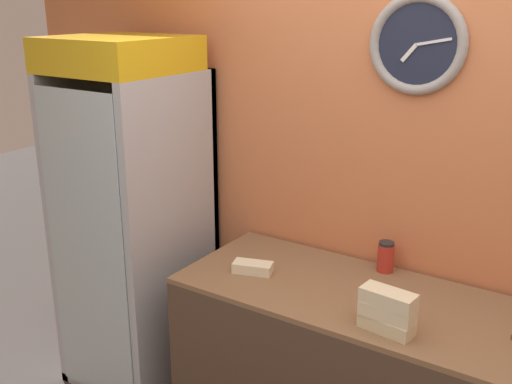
% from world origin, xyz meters
% --- Properties ---
extents(wall_back, '(5.20, 0.10, 2.70)m').
position_xyz_m(wall_back, '(-0.00, 1.31, 1.36)').
color(wall_back, '#D17547').
rests_on(wall_back, ground_plane).
extents(beverage_cooler, '(0.65, 0.72, 1.99)m').
position_xyz_m(beverage_cooler, '(-1.53, 0.94, 1.08)').
color(beverage_cooler, '#B2B7BC').
rests_on(beverage_cooler, ground_plane).
extents(sandwich_stack_bottom, '(0.23, 0.12, 0.06)m').
position_xyz_m(sandwich_stack_bottom, '(0.06, 0.67, 0.93)').
color(sandwich_stack_bottom, beige).
rests_on(sandwich_stack_bottom, prep_counter).
extents(sandwich_stack_middle, '(0.22, 0.11, 0.06)m').
position_xyz_m(sandwich_stack_middle, '(0.06, 0.67, 0.99)').
color(sandwich_stack_middle, beige).
rests_on(sandwich_stack_middle, sandwich_stack_bottom).
extents(sandwich_stack_top, '(0.23, 0.12, 0.06)m').
position_xyz_m(sandwich_stack_top, '(0.06, 0.67, 1.05)').
color(sandwich_stack_top, beige).
rests_on(sandwich_stack_top, sandwich_stack_middle).
extents(sandwich_flat_left, '(0.21, 0.14, 0.05)m').
position_xyz_m(sandwich_flat_left, '(-0.68, 0.83, 0.93)').
color(sandwich_flat_left, beige).
rests_on(sandwich_flat_left, prep_counter).
extents(condiment_jar, '(0.08, 0.08, 0.15)m').
position_xyz_m(condiment_jar, '(-0.15, 1.19, 0.98)').
color(condiment_jar, '#B72D23').
rests_on(condiment_jar, prep_counter).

